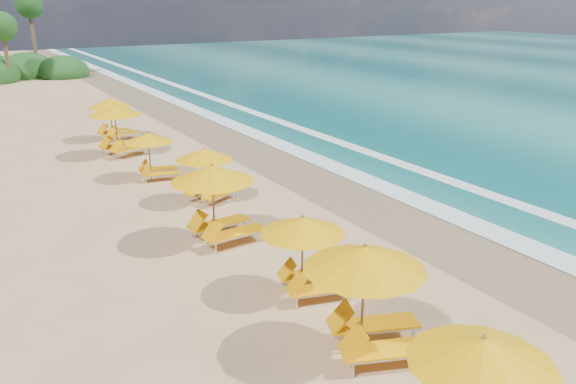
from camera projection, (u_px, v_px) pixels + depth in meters
ground at (288, 225)px, 19.91m from camera, size 160.00×160.00×0.00m
wet_sand at (379, 205)px, 21.84m from camera, size 4.00×160.00×0.01m
surf_foam at (432, 193)px, 23.14m from camera, size 4.00×160.00×0.01m
station_2 at (372, 293)px, 12.25m from camera, size 3.41×3.36×2.65m
station_3 at (309, 250)px, 14.88m from camera, size 2.80×2.71×2.25m
station_4 at (219, 198)px, 18.09m from camera, size 3.00×2.81×2.65m
station_5 at (208, 171)px, 21.83m from camera, size 2.88×2.88×2.18m
station_6 at (153, 152)px, 24.69m from camera, size 2.49×2.37×2.08m
station_7 at (120, 126)px, 28.26m from camera, size 3.28×3.19×2.63m
station_8 at (114, 116)px, 31.54m from camera, size 2.99×2.92×2.35m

